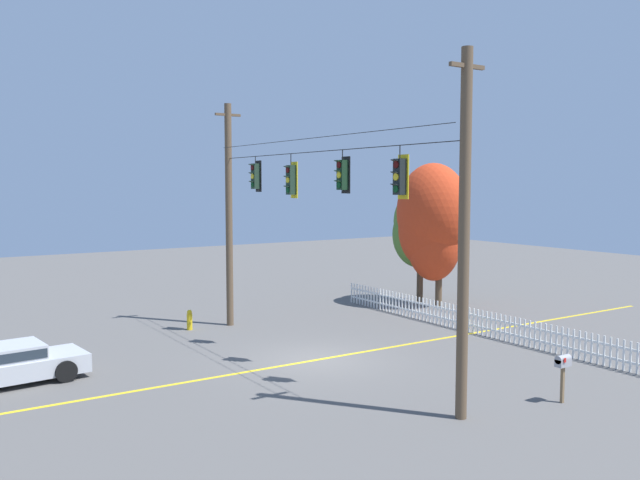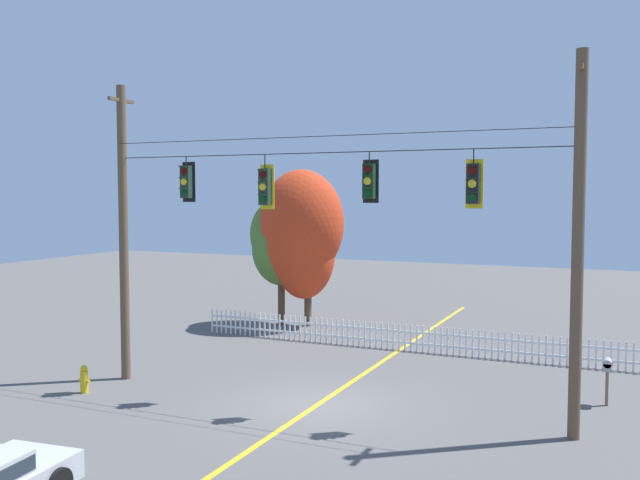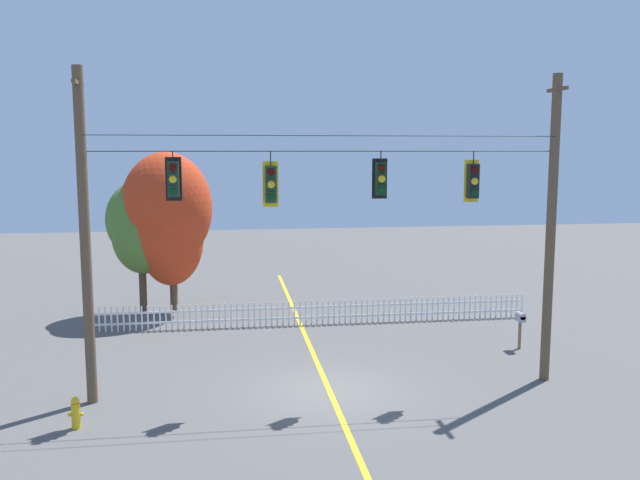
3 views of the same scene
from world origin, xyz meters
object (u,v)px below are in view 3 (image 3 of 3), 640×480
at_px(autumn_maple_near_fence, 146,226).
at_px(autumn_maple_mid, 167,221).
at_px(traffic_signal_northbound_secondary, 381,179).
at_px(traffic_signal_southbound_primary, 173,179).
at_px(traffic_signal_northbound_primary, 271,184).
at_px(roadside_mailbox, 520,319).
at_px(traffic_signal_eastbound_side, 473,181).
at_px(fire_hydrant, 76,413).

xyz_separation_m(autumn_maple_near_fence, autumn_maple_mid, (0.87, -0.20, 0.20)).
bearing_deg(autumn_maple_near_fence, traffic_signal_northbound_secondary, -53.05).
bearing_deg(autumn_maple_near_fence, traffic_signal_southbound_primary, -79.22).
height_order(traffic_signal_northbound_primary, autumn_maple_mid, traffic_signal_northbound_primary).
bearing_deg(roadside_mailbox, autumn_maple_near_fence, 152.28).
relative_size(traffic_signal_eastbound_side, autumn_maple_mid, 0.21).
bearing_deg(traffic_signal_northbound_secondary, autumn_maple_mid, 124.18).
xyz_separation_m(traffic_signal_southbound_primary, traffic_signal_northbound_secondary, (5.69, -0.00, -0.02)).
height_order(traffic_signal_northbound_secondary, autumn_maple_mid, traffic_signal_northbound_secondary).
height_order(autumn_maple_mid, roadside_mailbox, autumn_maple_mid).
distance_m(traffic_signal_northbound_secondary, roadside_mailbox, 8.25).
distance_m(traffic_signal_southbound_primary, autumn_maple_near_fence, 10.57).
xyz_separation_m(traffic_signal_eastbound_side, autumn_maple_mid, (-9.44, 9.93, -2.06)).
bearing_deg(roadside_mailbox, traffic_signal_northbound_secondary, -151.73).
height_order(traffic_signal_eastbound_side, autumn_maple_near_fence, traffic_signal_eastbound_side).
xyz_separation_m(traffic_signal_northbound_secondary, fire_hydrant, (-8.10, -1.76, -5.69)).
xyz_separation_m(traffic_signal_northbound_primary, autumn_maple_near_fence, (-4.54, 10.12, -2.21)).
xyz_separation_m(traffic_signal_northbound_secondary, traffic_signal_eastbound_side, (2.70, 0.00, -0.08)).
height_order(traffic_signal_northbound_primary, autumn_maple_near_fence, traffic_signal_northbound_primary).
bearing_deg(traffic_signal_northbound_primary, autumn_maple_mid, 110.28).
height_order(fire_hydrant, roadside_mailbox, roadside_mailbox).
xyz_separation_m(traffic_signal_northbound_secondary, roadside_mailbox, (5.76, 3.10, -5.03)).
distance_m(traffic_signal_eastbound_side, autumn_maple_near_fence, 14.63).
bearing_deg(roadside_mailbox, fire_hydrant, -160.69).
bearing_deg(traffic_signal_northbound_secondary, autumn_maple_near_fence, 126.95).
bearing_deg(traffic_signal_northbound_primary, traffic_signal_eastbound_side, -0.00).
distance_m(traffic_signal_northbound_secondary, fire_hydrant, 10.05).
bearing_deg(autumn_maple_mid, traffic_signal_southbound_primary, -83.94).
bearing_deg(fire_hydrant, autumn_maple_near_fence, 87.68).
bearing_deg(fire_hydrant, traffic_signal_eastbound_side, 9.25).
bearing_deg(autumn_maple_mid, traffic_signal_northbound_primary, -69.72).
relative_size(autumn_maple_near_fence, autumn_maple_mid, 0.84).
relative_size(autumn_maple_near_fence, roadside_mailbox, 4.45).
height_order(traffic_signal_northbound_primary, traffic_signal_northbound_secondary, same).
bearing_deg(roadside_mailbox, autumn_maple_mid, 151.34).
bearing_deg(traffic_signal_eastbound_side, fire_hydrant, -170.75).
relative_size(traffic_signal_southbound_primary, traffic_signal_eastbound_side, 0.91).
height_order(autumn_maple_near_fence, roadside_mailbox, autumn_maple_near_fence).
bearing_deg(traffic_signal_southbound_primary, traffic_signal_northbound_primary, 0.01).
bearing_deg(traffic_signal_eastbound_side, roadside_mailbox, 45.35).
height_order(traffic_signal_eastbound_side, fire_hydrant, traffic_signal_eastbound_side).
height_order(traffic_signal_eastbound_side, autumn_maple_mid, traffic_signal_eastbound_side).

